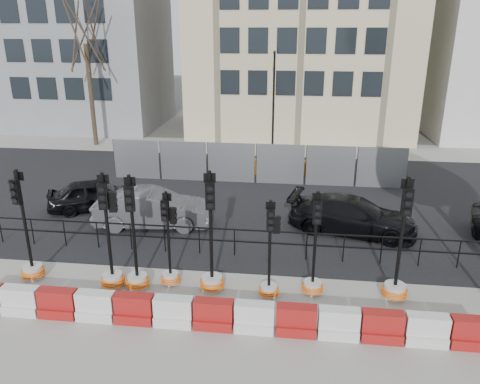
# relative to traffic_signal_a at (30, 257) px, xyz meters

# --- Properties ---
(ground) EXTENTS (120.00, 120.00, 0.00)m
(ground) POSITION_rel_traffic_signal_a_xyz_m (5.97, 1.03, -0.73)
(ground) COLOR #51514C
(ground) RESTS_ON ground
(sidewalk_near) EXTENTS (40.00, 6.00, 0.02)m
(sidewalk_near) POSITION_rel_traffic_signal_a_xyz_m (5.97, -1.97, -0.72)
(sidewalk_near) COLOR gray
(sidewalk_near) RESTS_ON ground
(road) EXTENTS (40.00, 14.00, 0.03)m
(road) POSITION_rel_traffic_signal_a_xyz_m (5.97, 8.03, -0.71)
(road) COLOR black
(road) RESTS_ON ground
(sidewalk_far) EXTENTS (40.00, 4.00, 0.02)m
(sidewalk_far) POSITION_rel_traffic_signal_a_xyz_m (5.97, 17.03, -0.72)
(sidewalk_far) COLOR gray
(sidewalk_far) RESTS_ON ground
(building_grey) EXTENTS (11.00, 9.06, 14.00)m
(building_grey) POSITION_rel_traffic_signal_a_xyz_m (-8.03, 23.01, 6.27)
(building_grey) COLOR gray
(building_grey) RESTS_ON ground
(building_cream) EXTENTS (15.00, 10.06, 18.00)m
(building_cream) POSITION_rel_traffic_signal_a_xyz_m (7.97, 23.01, 8.27)
(building_cream) COLOR beige
(building_cream) RESTS_ON ground
(kerb_railing) EXTENTS (18.00, 0.04, 1.00)m
(kerb_railing) POSITION_rel_traffic_signal_a_xyz_m (5.97, 2.23, -0.04)
(kerb_railing) COLOR black
(kerb_railing) RESTS_ON ground
(heras_fencing) EXTENTS (14.33, 1.72, 2.00)m
(heras_fencing) POSITION_rel_traffic_signal_a_xyz_m (5.48, 10.74, -0.01)
(heras_fencing) COLOR gray
(heras_fencing) RESTS_ON ground
(lamp_post_far) EXTENTS (0.12, 0.56, 6.00)m
(lamp_post_far) POSITION_rel_traffic_signal_a_xyz_m (6.47, 16.01, 2.50)
(lamp_post_far) COLOR black
(lamp_post_far) RESTS_ON ground
(tree_bare_far) EXTENTS (2.00, 2.00, 9.00)m
(tree_bare_far) POSITION_rel_traffic_signal_a_xyz_m (-5.03, 16.53, 5.93)
(tree_bare_far) COLOR #473828
(tree_bare_far) RESTS_ON ground
(barrier_row) EXTENTS (13.60, 0.50, 0.80)m
(barrier_row) POSITION_rel_traffic_signal_a_xyz_m (5.97, -1.77, -0.36)
(barrier_row) COLOR #AD0D22
(barrier_row) RESTS_ON ground
(traffic_signal_a) EXTENTS (0.69, 0.69, 3.52)m
(traffic_signal_a) POSITION_rel_traffic_signal_a_xyz_m (0.00, 0.00, 0.00)
(traffic_signal_a) COLOR silver
(traffic_signal_a) RESTS_ON ground
(traffic_signal_b) EXTENTS (0.70, 0.70, 3.58)m
(traffic_signal_b) POSITION_rel_traffic_signal_a_xyz_m (2.65, -0.17, 0.13)
(traffic_signal_b) COLOR silver
(traffic_signal_b) RESTS_ON ground
(traffic_signal_c) EXTENTS (0.70, 0.70, 3.53)m
(traffic_signal_c) POSITION_rel_traffic_signal_a_xyz_m (3.39, -0.16, 0.00)
(traffic_signal_c) COLOR silver
(traffic_signal_c) RESTS_ON ground
(traffic_signal_d) EXTENTS (0.58, 0.58, 2.96)m
(traffic_signal_d) POSITION_rel_traffic_signal_a_xyz_m (4.30, 0.21, -0.02)
(traffic_signal_d) COLOR silver
(traffic_signal_d) RESTS_ON ground
(traffic_signal_e) EXTENTS (0.72, 0.72, 3.68)m
(traffic_signal_e) POSITION_rel_traffic_signal_a_xyz_m (5.60, 0.00, 0.03)
(traffic_signal_e) COLOR silver
(traffic_signal_e) RESTS_ON ground
(traffic_signal_f) EXTENTS (0.58, 0.58, 2.96)m
(traffic_signal_f) POSITION_rel_traffic_signal_a_xyz_m (7.29, -0.12, -0.02)
(traffic_signal_f) COLOR silver
(traffic_signal_f) RESTS_ON ground
(traffic_signal_g) EXTENTS (0.62, 0.62, 3.16)m
(traffic_signal_g) POSITION_rel_traffic_signal_a_xyz_m (8.53, 0.19, -0.07)
(traffic_signal_g) COLOR silver
(traffic_signal_g) RESTS_ON ground
(traffic_signal_h) EXTENTS (0.72, 0.72, 3.66)m
(traffic_signal_h) POSITION_rel_traffic_signal_a_xyz_m (10.84, 0.20, 0.03)
(traffic_signal_h) COLOR silver
(traffic_signal_h) RESTS_ON ground
(car_a) EXTENTS (4.46, 5.03, 1.31)m
(car_a) POSITION_rel_traffic_signal_a_xyz_m (-0.40, 5.76, -0.07)
(car_a) COLOR black
(car_a) RESTS_ON ground
(car_b) EXTENTS (2.57, 4.79, 1.46)m
(car_b) POSITION_rel_traffic_signal_a_xyz_m (2.53, 4.31, 0.00)
(car_b) COLOR #4C4D51
(car_b) RESTS_ON ground
(car_c) EXTENTS (4.03, 5.57, 1.37)m
(car_c) POSITION_rel_traffic_signal_a_xyz_m (10.08, 4.68, -0.04)
(car_c) COLOR black
(car_c) RESTS_ON ground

